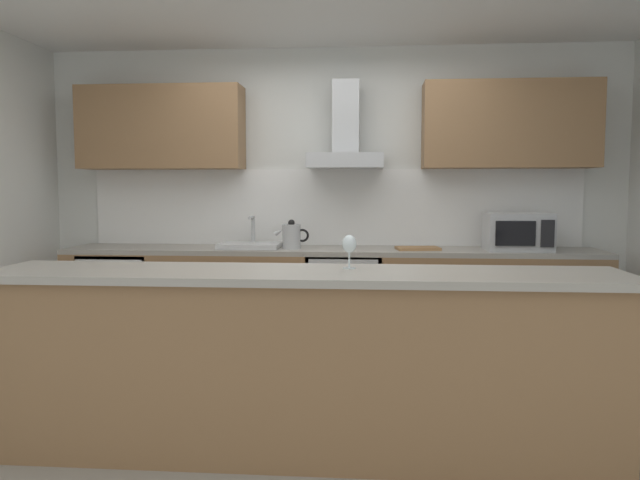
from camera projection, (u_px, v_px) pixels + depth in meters
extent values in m
cube|color=gray|center=(315.00, 417.00, 3.78)|extent=(5.98, 4.40, 0.02)
cube|color=silver|center=(333.00, 199.00, 5.42)|extent=(5.98, 0.12, 2.60)
cube|color=white|center=(332.00, 207.00, 5.35)|extent=(4.23, 0.02, 0.66)
cube|color=olive|center=(330.00, 304.00, 5.12)|extent=(4.38, 0.60, 0.86)
cube|color=#9E998E|center=(330.00, 251.00, 5.08)|extent=(4.38, 0.60, 0.04)
cube|color=olive|center=(303.00, 367.00, 3.20)|extent=(3.19, 0.52, 0.93)
cube|color=#9E998E|center=(303.00, 275.00, 3.16)|extent=(3.29, 0.64, 0.04)
cube|color=olive|center=(161.00, 128.00, 5.26)|extent=(1.40, 0.32, 0.70)
cube|color=olive|center=(510.00, 125.00, 5.02)|extent=(1.40, 0.32, 0.70)
cube|color=slate|center=(345.00, 302.00, 5.08)|extent=(0.60, 0.56, 0.80)
cube|color=black|center=(343.00, 317.00, 4.80)|extent=(0.50, 0.02, 0.48)
cube|color=#B7BABC|center=(343.00, 265.00, 4.76)|extent=(0.54, 0.02, 0.09)
cylinder|color=#B7BABC|center=(343.00, 287.00, 4.75)|extent=(0.49, 0.02, 0.02)
cube|color=white|center=(124.00, 302.00, 5.24)|extent=(0.58, 0.56, 0.85)
cube|color=silver|center=(110.00, 309.00, 4.95)|extent=(0.55, 0.02, 0.80)
cylinder|color=#B7BABC|center=(135.00, 305.00, 4.91)|extent=(0.02, 0.02, 0.38)
cube|color=#B7BABC|center=(518.00, 232.00, 4.89)|extent=(0.50, 0.36, 0.30)
cube|color=black|center=(515.00, 233.00, 4.71)|extent=(0.30, 0.02, 0.19)
cube|color=black|center=(548.00, 234.00, 4.69)|extent=(0.10, 0.01, 0.21)
cube|color=silver|center=(250.00, 245.00, 5.11)|extent=(0.50, 0.40, 0.04)
cylinder|color=#B7BABC|center=(253.00, 231.00, 5.23)|extent=(0.03, 0.03, 0.26)
cylinder|color=#B7BABC|center=(251.00, 218.00, 5.14)|extent=(0.03, 0.16, 0.03)
cylinder|color=#B7BABC|center=(291.00, 237.00, 5.03)|extent=(0.15, 0.15, 0.20)
sphere|color=black|center=(291.00, 223.00, 5.02)|extent=(0.06, 0.06, 0.06)
cone|color=#B7BABC|center=(279.00, 232.00, 5.04)|extent=(0.09, 0.04, 0.07)
torus|color=black|center=(302.00, 235.00, 5.03)|extent=(0.11, 0.02, 0.11)
cube|color=#B7BABC|center=(346.00, 161.00, 5.08)|extent=(0.62, 0.45, 0.12)
cube|color=#B7BABC|center=(346.00, 118.00, 5.10)|extent=(0.22, 0.22, 0.60)
cylinder|color=silver|center=(349.00, 268.00, 3.24)|extent=(0.07, 0.07, 0.01)
cylinder|color=silver|center=(349.00, 259.00, 3.24)|extent=(0.01, 0.01, 0.09)
ellipsoid|color=silver|center=(349.00, 244.00, 3.23)|extent=(0.08, 0.08, 0.10)
cube|color=#9E7247|center=(418.00, 248.00, 4.97)|extent=(0.37, 0.27, 0.02)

